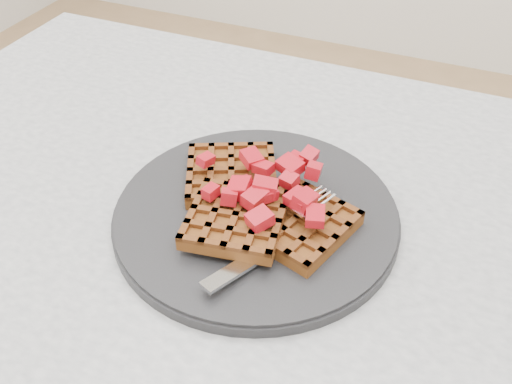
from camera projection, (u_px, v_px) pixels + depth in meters
table at (294, 318)px, 0.66m from camera, size 1.20×0.80×0.75m
plate at (256, 215)px, 0.62m from camera, size 0.31×0.31×0.02m
waffles at (255, 203)px, 0.60m from camera, size 0.22×0.20×0.03m
strawberry_pile at (256, 182)px, 0.59m from camera, size 0.15×0.15×0.02m
fork at (280, 239)px, 0.56m from camera, size 0.09×0.18×0.02m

